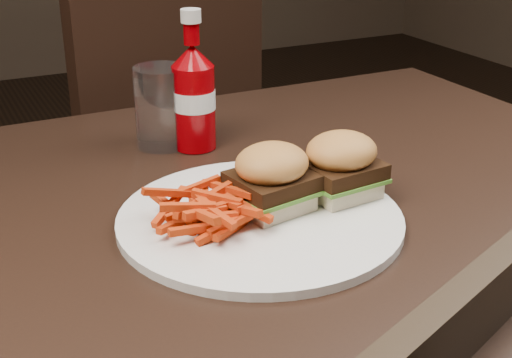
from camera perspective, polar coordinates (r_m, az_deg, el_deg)
name	(u,v)px	position (r m, az deg, el deg)	size (l,w,h in m)	color
dining_table	(217,218)	(0.86, -3.11, -3.12)	(1.20, 0.80, 0.04)	black
chair_far	(125,194)	(1.66, -10.42, -1.20)	(0.46, 0.46, 0.04)	black
plate	(260,219)	(0.80, 0.32, -3.21)	(0.32, 0.32, 0.01)	white
sandwich_half_a	(272,200)	(0.81, 1.25, -1.69)	(0.08, 0.07, 0.02)	beige
sandwich_half_b	(340,186)	(0.85, 6.72, -0.60)	(0.08, 0.07, 0.02)	beige
fries_pile	(210,205)	(0.77, -3.67, -2.09)	(0.10, 0.10, 0.04)	red
ketchup_bottle	(194,107)	(1.00, -4.97, 5.73)	(0.06, 0.06, 0.12)	#840005
tumbler	(162,108)	(1.02, -7.55, 5.63)	(0.08, 0.08, 0.12)	white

